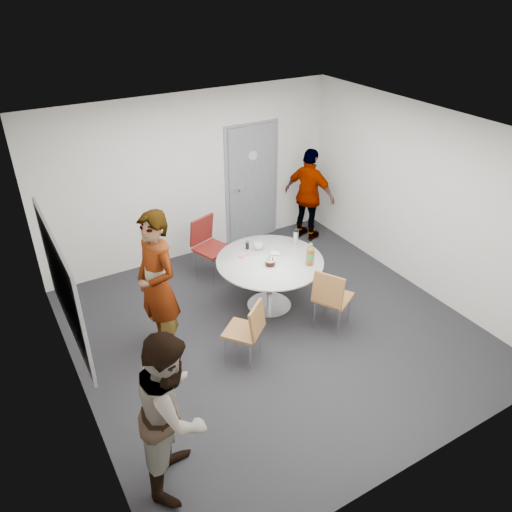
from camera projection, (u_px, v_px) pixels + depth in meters
floor at (273, 330)px, 6.79m from camera, size 5.00×5.00×0.00m
ceiling at (277, 135)px, 5.42m from camera, size 5.00×5.00×0.00m
wall_back at (192, 178)px, 7.97m from camera, size 5.00×0.00×5.00m
wall_left at (65, 304)px, 5.02m from camera, size 0.00×5.00×5.00m
wall_right at (421, 201)px, 7.20m from camera, size 0.00×5.00×5.00m
wall_front at (431, 366)px, 4.25m from camera, size 5.00×0.00×5.00m
door at (252, 184)px, 8.60m from camera, size 1.02×0.17×2.12m
whiteboard at (63, 285)px, 5.13m from camera, size 0.04×1.90×1.25m
table at (272, 266)px, 6.94m from camera, size 1.49×1.49×1.10m
chair_near_left at (249, 327)px, 6.02m from camera, size 0.58×0.59×0.85m
chair_near_right at (331, 295)px, 6.52m from camera, size 0.63×0.61×0.93m
chair_far at (208, 241)px, 7.70m from camera, size 0.60×0.63×0.98m
person_main at (157, 285)px, 6.01m from camera, size 0.60×0.78×1.92m
person_left at (173, 410)px, 4.46m from camera, size 1.00×1.05×1.71m
person_right at (309, 195)px, 8.67m from camera, size 0.76×1.05×1.66m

